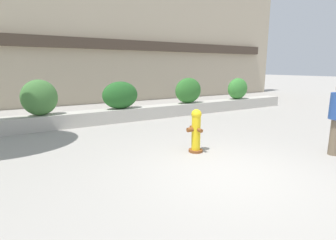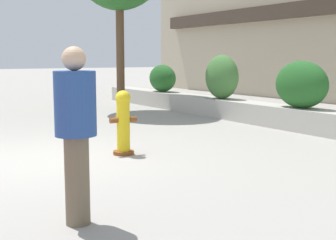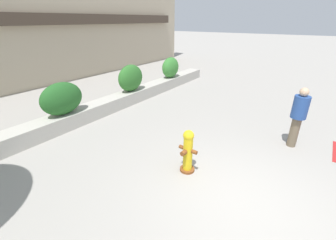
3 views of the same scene
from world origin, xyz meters
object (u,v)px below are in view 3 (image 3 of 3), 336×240
object	(u,v)px
hedge_bush_3	(131,78)
hedge_bush_2	(62,99)
pedestrian	(299,114)
fire_hydrant	(188,151)
hedge_bush_4	(170,67)

from	to	relation	value
hedge_bush_3	hedge_bush_2	bearing A→B (deg)	180.00
hedge_bush_3	pedestrian	world-z (taller)	pedestrian
hedge_bush_3	pedestrian	distance (m)	6.42
fire_hydrant	pedestrian	bearing A→B (deg)	-34.42
hedge_bush_2	fire_hydrant	distance (m)	4.57
fire_hydrant	hedge_bush_2	bearing A→B (deg)	93.18
hedge_bush_2	pedestrian	world-z (taller)	pedestrian
pedestrian	fire_hydrant	bearing A→B (deg)	145.58
hedge_bush_2	hedge_bush_3	distance (m)	3.19
hedge_bush_2	pedestrian	distance (m)	7.08
hedge_bush_3	pedestrian	xyz separation A→B (m)	(-0.19, -6.42, -0.08)
hedge_bush_3	hedge_bush_4	xyz separation A→B (m)	(3.03, 0.00, -0.04)
hedge_bush_2	fire_hydrant	xyz separation A→B (m)	(0.25, -4.54, -0.47)
hedge_bush_3	fire_hydrant	xyz separation A→B (m)	(-2.94, -4.54, -0.51)
hedge_bush_3	fire_hydrant	world-z (taller)	hedge_bush_3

